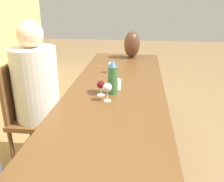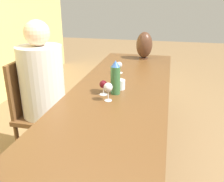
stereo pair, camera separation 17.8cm
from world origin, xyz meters
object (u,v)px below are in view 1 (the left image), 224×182
wine_glass_2 (101,85)px  wine_glass_1 (107,88)px  water_bottle (113,78)px  water_tumbler (116,84)px  vase (132,45)px  wine_glass_0 (111,65)px  person_far (39,94)px  chair_far (31,112)px

wine_glass_2 → wine_glass_1: bearing=-148.8°
water_bottle → wine_glass_1: water_bottle is taller
water_bottle → wine_glass_2: size_ratio=2.31×
water_tumbler → wine_glass_2: bearing=145.6°
water_tumbler → wine_glass_1: 0.27m
wine_glass_1 → wine_glass_2: size_ratio=1.19×
vase → wine_glass_1: (-1.38, 0.12, -0.07)m
water_bottle → wine_glass_1: size_ratio=1.94×
vase → wine_glass_1: bearing=175.2°
vase → wine_glass_0: size_ratio=2.85×
vase → wine_glass_0: vase is taller
wine_glass_0 → person_far: (-0.55, 0.55, -0.12)m
wine_glass_2 → person_far: size_ratio=0.09×
water_bottle → wine_glass_0: size_ratio=2.37×
wine_glass_1 → person_far: person_far is taller
water_tumbler → water_bottle: bearing=171.0°
wine_glass_0 → wine_glass_2: size_ratio=0.97×
water_bottle → vase: vase is taller
wine_glass_2 → water_tumbler: bearing=-34.4°
water_bottle → chair_far: size_ratio=0.29×
vase → wine_glass_1: 1.39m
wine_glass_1 → wine_glass_0: bearing=4.9°
water_tumbler → wine_glass_2: (-0.15, 0.10, 0.04)m
wine_glass_1 → wine_glass_2: 0.13m
vase → wine_glass_0: bearing=165.0°
vase → chair_far: (-1.22, 0.81, -0.39)m
wine_glass_0 → chair_far: size_ratio=0.12×
chair_far → wine_glass_1: bearing=-103.2°
chair_far → water_bottle: bearing=-90.9°
chair_far → water_tumbler: bearing=-82.4°
vase → wine_glass_1: vase is taller
wine_glass_2 → chair_far: (0.05, 0.63, -0.30)m
wine_glass_0 → chair_far: bearing=131.0°
vase → wine_glass_2: (-1.27, 0.18, -0.09)m
water_tumbler → vase: (1.12, -0.08, 0.13)m
water_tumbler → wine_glass_0: bearing=12.4°
water_bottle → water_tumbler: size_ratio=3.33×
water_tumbler → wine_glass_2: size_ratio=0.69×
water_bottle → chair_far: bearing=89.1°
water_tumbler → person_far: size_ratio=0.06×
water_tumbler → chair_far: 0.79m
wine_glass_0 → wine_glass_1: 0.72m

